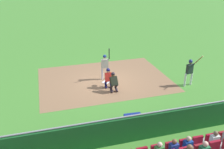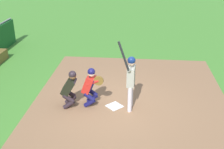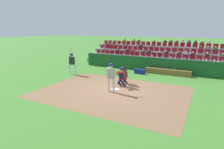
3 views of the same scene
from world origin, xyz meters
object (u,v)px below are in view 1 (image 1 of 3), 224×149
(equipment_duffel_bag, at_px, (133,118))
(batter_at_plate, at_px, (105,64))
(catcher_crouching, at_px, (108,77))
(water_bottle_on_bench, at_px, (81,131))
(dugout_bench, at_px, (93,135))
(home_plate_umpire, at_px, (114,81))
(home_plate_marker, at_px, (106,82))
(on_deck_batter, at_px, (190,70))

(equipment_duffel_bag, bearing_deg, batter_at_plate, 94.65)
(batter_at_plate, distance_m, catcher_crouching, 1.31)
(catcher_crouching, bearing_deg, water_bottle_on_bench, -117.53)
(dugout_bench, height_order, equipment_duffel_bag, dugout_bench)
(dugout_bench, bearing_deg, water_bottle_on_bench, -175.08)
(home_plate_umpire, xyz_separation_m, dugout_bench, (-2.11, -4.07, -0.46))
(home_plate_marker, bearing_deg, batter_at_plate, 82.26)
(dugout_bench, relative_size, equipment_duffel_bag, 4.31)
(dugout_bench, bearing_deg, on_deck_batter, 27.28)
(batter_at_plate, bearing_deg, home_plate_marker, -97.74)
(batter_at_plate, height_order, on_deck_batter, batter_at_plate)
(home_plate_umpire, bearing_deg, equipment_duffel_bag, -89.68)
(home_plate_marker, xyz_separation_m, batter_at_plate, (0.07, 0.49, 1.07))
(home_plate_marker, height_order, home_plate_umpire, home_plate_umpire)
(home_plate_umpire, height_order, on_deck_batter, on_deck_batter)
(batter_at_plate, distance_m, dugout_bench, 6.36)
(catcher_crouching, relative_size, dugout_bench, 0.35)
(home_plate_marker, xyz_separation_m, water_bottle_on_bench, (-2.51, -5.51, 0.52))
(dugout_bench, distance_m, water_bottle_on_bench, 0.61)
(home_plate_marker, xyz_separation_m, equipment_duffel_bag, (0.14, -4.70, 0.18))
(equipment_duffel_bag, bearing_deg, home_plate_marker, 95.55)
(batter_at_plate, height_order, water_bottle_on_bench, batter_at_plate)
(home_plate_marker, xyz_separation_m, home_plate_umpire, (0.12, -1.39, 0.67))
(home_plate_marker, height_order, water_bottle_on_bench, water_bottle_on_bench)
(home_plate_marker, relative_size, equipment_duffel_bag, 0.52)
(dugout_bench, height_order, on_deck_batter, on_deck_batter)
(home_plate_marker, height_order, equipment_duffel_bag, equipment_duffel_bag)
(home_plate_marker, xyz_separation_m, dugout_bench, (-1.99, -5.46, 0.20))
(home_plate_marker, bearing_deg, dugout_bench, -110.04)
(batter_at_plate, height_order, catcher_crouching, batter_at_plate)
(water_bottle_on_bench, bearing_deg, home_plate_marker, 65.51)
(catcher_crouching, distance_m, on_deck_batter, 5.12)
(catcher_crouching, height_order, home_plate_umpire, catcher_crouching)
(batter_at_plate, height_order, equipment_duffel_bag, batter_at_plate)
(on_deck_batter, bearing_deg, home_plate_umpire, 174.17)
(water_bottle_on_bench, relative_size, on_deck_batter, 0.09)
(catcher_crouching, bearing_deg, on_deck_batter, -12.68)
(home_plate_marker, height_order, batter_at_plate, batter_at_plate)
(equipment_duffel_bag, relative_size, on_deck_batter, 0.40)
(home_plate_marker, relative_size, water_bottle_on_bench, 2.18)
(batter_at_plate, xyz_separation_m, dugout_bench, (-2.06, -5.96, -0.87))
(home_plate_umpire, bearing_deg, catcher_crouching, 103.73)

